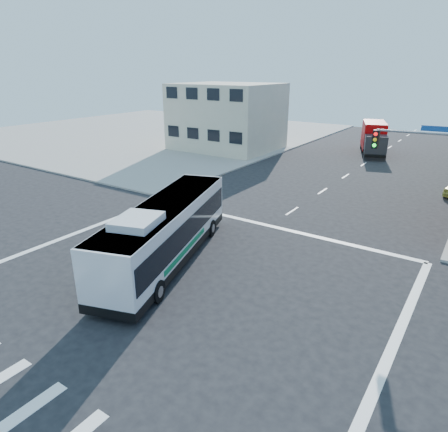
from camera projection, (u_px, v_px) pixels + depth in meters
The scene contains 6 objects.
ground at pixel (175, 288), 18.80m from camera, with size 120.00×120.00×0.00m, color black.
sidewalk_nw at pixel (151, 132), 64.32m from camera, with size 50.00×50.00×0.15m, color #9A968F.
building_west at pixel (227, 117), 49.62m from camera, with size 12.06×10.06×8.00m.
signal_mast_ne at pixel (440, 166), 20.55m from camera, with size 7.91×1.13×8.07m.
transit_bus at pixel (166, 231), 20.85m from camera, with size 6.16×12.25×3.57m.
box_truck at pixel (374, 139), 47.50m from camera, with size 4.86×8.49×3.68m.
Camera 1 is at (11.12, -12.33, 9.73)m, focal length 32.00 mm.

